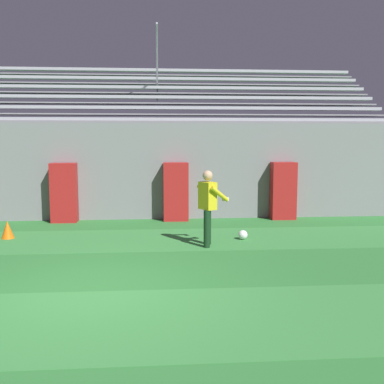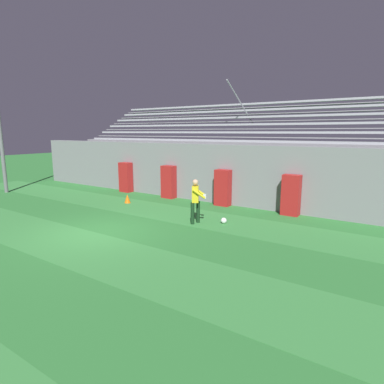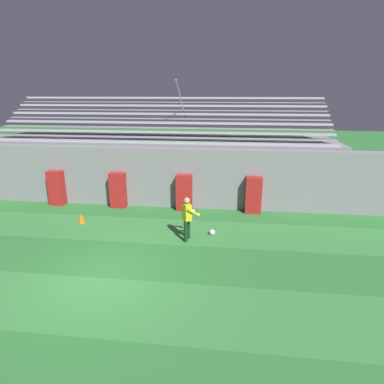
{
  "view_description": "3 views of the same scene",
  "coord_description": "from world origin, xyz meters",
  "px_view_note": "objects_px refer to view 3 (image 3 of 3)",
  "views": [
    {
      "loc": [
        1.05,
        -6.87,
        2.35
      ],
      "look_at": [
        1.86,
        3.5,
        1.12
      ],
      "focal_mm": 42.0,
      "sensor_mm": 36.0,
      "label": 1
    },
    {
      "loc": [
        8.49,
        -6.97,
        3.39
      ],
      "look_at": [
        1.72,
        3.17,
        1.09
      ],
      "focal_mm": 30.0,
      "sensor_mm": 36.0,
      "label": 2
    },
    {
      "loc": [
        3.62,
        -8.0,
        5.29
      ],
      "look_at": [
        2.14,
        4.38,
        1.38
      ],
      "focal_mm": 30.0,
      "sensor_mm": 36.0,
      "label": 3
    }
  ],
  "objects_px": {
    "padding_pillar_far_left": "(57,188)",
    "padding_pillar_gate_right": "(184,193)",
    "padding_pillar_gate_left": "(118,190)",
    "goalkeeper": "(187,216)",
    "traffic_cone": "(81,218)",
    "soccer_ball": "(212,232)",
    "padding_pillar_far_right": "(253,195)"
  },
  "relations": [
    {
      "from": "soccer_ball",
      "to": "padding_pillar_far_left",
      "type": "bearing_deg",
      "value": 161.26
    },
    {
      "from": "padding_pillar_far_left",
      "to": "traffic_cone",
      "type": "height_order",
      "value": "padding_pillar_far_left"
    },
    {
      "from": "padding_pillar_gate_right",
      "to": "soccer_ball",
      "type": "relative_size",
      "value": 7.61
    },
    {
      "from": "padding_pillar_far_right",
      "to": "padding_pillar_gate_left",
      "type": "bearing_deg",
      "value": 180.0
    },
    {
      "from": "padding_pillar_far_left",
      "to": "traffic_cone",
      "type": "distance_m",
      "value": 3.05
    },
    {
      "from": "padding_pillar_gate_right",
      "to": "traffic_cone",
      "type": "bearing_deg",
      "value": -153.12
    },
    {
      "from": "padding_pillar_gate_left",
      "to": "padding_pillar_gate_right",
      "type": "relative_size",
      "value": 1.0
    },
    {
      "from": "goalkeeper",
      "to": "soccer_ball",
      "type": "relative_size",
      "value": 7.59
    },
    {
      "from": "goalkeeper",
      "to": "soccer_ball",
      "type": "distance_m",
      "value": 1.35
    },
    {
      "from": "padding_pillar_gate_right",
      "to": "goalkeeper",
      "type": "xyz_separation_m",
      "value": [
        0.58,
        -3.17,
        0.12
      ]
    },
    {
      "from": "soccer_ball",
      "to": "padding_pillar_far_right",
      "type": "bearing_deg",
      "value": 57.13
    },
    {
      "from": "traffic_cone",
      "to": "padding_pillar_gate_right",
      "type": "bearing_deg",
      "value": 26.88
    },
    {
      "from": "padding_pillar_gate_left",
      "to": "goalkeeper",
      "type": "height_order",
      "value": "padding_pillar_gate_left"
    },
    {
      "from": "padding_pillar_far_left",
      "to": "soccer_ball",
      "type": "height_order",
      "value": "padding_pillar_far_left"
    },
    {
      "from": "padding_pillar_far_left",
      "to": "padding_pillar_gate_right",
      "type": "bearing_deg",
      "value": 0.0
    },
    {
      "from": "padding_pillar_gate_right",
      "to": "goalkeeper",
      "type": "bearing_deg",
      "value": -79.71
    },
    {
      "from": "padding_pillar_far_right",
      "to": "padding_pillar_gate_right",
      "type": "bearing_deg",
      "value": 180.0
    },
    {
      "from": "padding_pillar_gate_right",
      "to": "padding_pillar_far_right",
      "type": "bearing_deg",
      "value": 0.0
    },
    {
      "from": "padding_pillar_gate_right",
      "to": "goalkeeper",
      "type": "height_order",
      "value": "padding_pillar_gate_right"
    },
    {
      "from": "padding_pillar_gate_left",
      "to": "soccer_ball",
      "type": "distance_m",
      "value": 5.36
    },
    {
      "from": "padding_pillar_far_right",
      "to": "goalkeeper",
      "type": "distance_m",
      "value": 4.09
    },
    {
      "from": "padding_pillar_gate_right",
      "to": "padding_pillar_far_left",
      "type": "distance_m",
      "value": 6.24
    },
    {
      "from": "padding_pillar_far_left",
      "to": "goalkeeper",
      "type": "distance_m",
      "value": 7.52
    },
    {
      "from": "padding_pillar_gate_right",
      "to": "traffic_cone",
      "type": "relative_size",
      "value": 3.99
    },
    {
      "from": "padding_pillar_far_left",
      "to": "traffic_cone",
      "type": "bearing_deg",
      "value": -43.81
    },
    {
      "from": "goalkeeper",
      "to": "traffic_cone",
      "type": "relative_size",
      "value": 3.98
    },
    {
      "from": "padding_pillar_gate_left",
      "to": "traffic_cone",
      "type": "distance_m",
      "value": 2.35
    },
    {
      "from": "padding_pillar_gate_right",
      "to": "goalkeeper",
      "type": "distance_m",
      "value": 3.23
    },
    {
      "from": "padding_pillar_far_left",
      "to": "traffic_cone",
      "type": "xyz_separation_m",
      "value": [
        2.16,
        -2.07,
        -0.63
      ]
    },
    {
      "from": "traffic_cone",
      "to": "padding_pillar_gate_left",
      "type": "bearing_deg",
      "value": 66.04
    },
    {
      "from": "padding_pillar_far_left",
      "to": "padding_pillar_far_right",
      "type": "bearing_deg",
      "value": 0.0
    },
    {
      "from": "padding_pillar_far_right",
      "to": "goalkeeper",
      "type": "relative_size",
      "value": 1.0
    }
  ]
}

